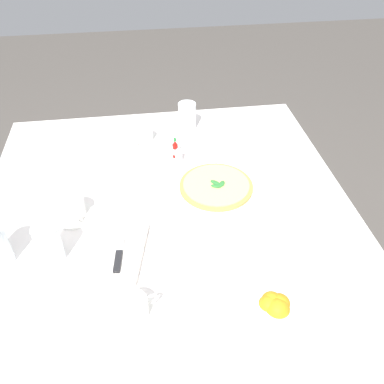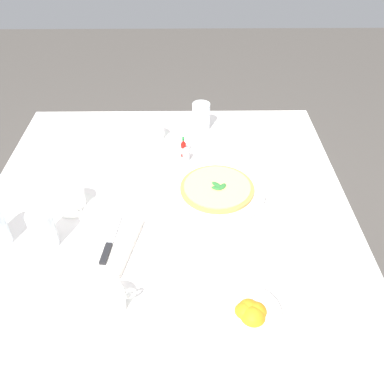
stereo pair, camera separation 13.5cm
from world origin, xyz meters
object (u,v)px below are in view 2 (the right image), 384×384
at_px(salt_shaker, 181,146).
at_px(pepper_shaker, 186,155).
at_px(coffee_cup_left_edge, 111,302).
at_px(water_glass_near_right, 201,118).
at_px(citrus_bowl, 250,315).
at_px(dinner_knife, 110,240).
at_px(coffee_cup_far_left, 155,133).
at_px(hot_sauce_bottle, 183,148).
at_px(coffee_cup_back_corner, 73,198).
at_px(napkin_folded, 111,245).
at_px(coffee_cup_right_edge, 287,238).
at_px(pizza, 217,188).
at_px(water_glass_near_left, 43,232).
at_px(pizza_plate, 217,191).

distance_m(salt_shaker, pepper_shaker, 0.06).
distance_m(coffee_cup_left_edge, water_glass_near_right, 0.90).
height_order(citrus_bowl, salt_shaker, citrus_bowl).
xyz_separation_m(water_glass_near_right, dinner_knife, (-0.65, 0.28, -0.03)).
bearing_deg(coffee_cup_far_left, dinner_knife, 170.76).
bearing_deg(water_glass_near_right, hot_sauce_bottle, 160.23).
distance_m(coffee_cup_far_left, citrus_bowl, 0.88).
bearing_deg(coffee_cup_back_corner, hot_sauce_bottle, -51.83).
height_order(dinner_knife, pepper_shaker, pepper_shaker).
distance_m(napkin_folded, hot_sauce_bottle, 0.51).
bearing_deg(coffee_cup_back_corner, coffee_cup_far_left, -30.78).
height_order(coffee_cup_right_edge, salt_shaker, coffee_cup_right_edge).
height_order(pizza, hot_sauce_bottle, hot_sauce_bottle).
relative_size(coffee_cup_left_edge, hot_sauce_bottle, 1.57).
xyz_separation_m(dinner_knife, hot_sauce_bottle, (0.46, -0.21, 0.01)).
bearing_deg(coffee_cup_far_left, pizza, -146.42).
height_order(dinner_knife, citrus_bowl, citrus_bowl).
xyz_separation_m(pizza, water_glass_near_right, (0.42, 0.04, 0.03)).
bearing_deg(pizza, water_glass_near_left, 113.88).
bearing_deg(coffee_cup_right_edge, water_glass_near_right, 19.49).
relative_size(coffee_cup_right_edge, hot_sauce_bottle, 1.58).
relative_size(coffee_cup_left_edge, dinner_knife, 0.66).
bearing_deg(hot_sauce_bottle, coffee_cup_right_edge, -146.52).
height_order(pizza_plate, coffee_cup_left_edge, coffee_cup_left_edge).
bearing_deg(water_glass_near_left, coffee_cup_right_edge, -90.81).
bearing_deg(hot_sauce_bottle, citrus_bowl, -167.04).
relative_size(water_glass_near_left, pepper_shaker, 2.14).
bearing_deg(coffee_cup_right_edge, hot_sauce_bottle, 33.48).
bearing_deg(pepper_shaker, coffee_cup_right_edge, -145.74).
distance_m(coffee_cup_far_left, napkin_folded, 0.59).
distance_m(pizza, hot_sauce_bottle, 0.25).
xyz_separation_m(water_glass_near_left, citrus_bowl, (-0.26, -0.56, -0.02)).
bearing_deg(pizza_plate, coffee_cup_back_corner, 96.88).
distance_m(pizza_plate, water_glass_near_left, 0.56).
height_order(pizza_plate, citrus_bowl, citrus_bowl).
bearing_deg(dinner_knife, coffee_cup_left_edge, -165.12).
xyz_separation_m(pizza_plate, coffee_cup_back_corner, (-0.06, 0.47, 0.02)).
bearing_deg(coffee_cup_back_corner, coffee_cup_left_edge, -155.83).
xyz_separation_m(coffee_cup_far_left, water_glass_near_right, (0.07, -0.19, 0.02)).
bearing_deg(dinner_knife, coffee_cup_right_edge, -83.71).
bearing_deg(pepper_shaker, water_glass_near_right, -15.13).
bearing_deg(dinner_knife, pizza_plate, -47.45).
relative_size(hot_sauce_bottle, pepper_shaker, 1.48).
bearing_deg(citrus_bowl, pizza_plate, 5.84).
xyz_separation_m(coffee_cup_left_edge, citrus_bowl, (-0.04, -0.34, -0.00)).
height_order(coffee_cup_left_edge, coffee_cup_right_edge, coffee_cup_right_edge).
height_order(pizza, coffee_cup_left_edge, coffee_cup_left_edge).
bearing_deg(pizza, coffee_cup_far_left, 33.58).
bearing_deg(pepper_shaker, hot_sauce_bottle, 19.65).
xyz_separation_m(coffee_cup_far_left, dinner_knife, (-0.58, 0.09, -0.00)).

